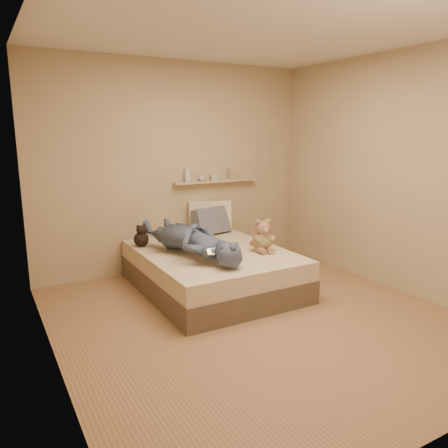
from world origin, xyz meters
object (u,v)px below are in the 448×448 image
person (191,239)px  pillow_cream (210,216)px  bed (212,269)px  teddy_bear (263,238)px  dark_plush (141,237)px  pillow_grey (211,221)px  game_console (216,251)px  wall_shelf (216,181)px

person → pillow_cream: bearing=-137.2°
person → bed: bearing=-176.6°
teddy_bear → dark_plush: size_ratio=1.40×
teddy_bear → pillow_cream: 1.15m
dark_plush → pillow_grey: size_ratio=0.53×
dark_plush → person: 0.69m
game_console → teddy_bear: (0.71, 0.24, -0.00)m
teddy_bear → pillow_cream: pillow_cream is taller
dark_plush → pillow_cream: 1.09m
bed → pillow_grey: pillow_grey is taller
bed → game_console: bearing=-113.9°
bed → teddy_bear: 0.68m
dark_plush → person: (0.35, -0.59, 0.07)m
teddy_bear → wall_shelf: size_ratio=0.31×
dark_plush → wall_shelf: bearing=17.8°
person → wall_shelf: bearing=-139.9°
game_console → wall_shelf: wall_shelf is taller
bed → pillow_cream: size_ratio=3.45×
bed → person: bearing=-167.3°
pillow_cream → dark_plush: bearing=-163.9°
bed → dark_plush: bearing=140.0°
person → wall_shelf: 1.36m
game_console → person: (-0.04, 0.49, 0.02)m
bed → game_console: size_ratio=10.05×
teddy_bear → pillow_grey: size_ratio=0.74×
wall_shelf → dark_plush: bearing=-162.2°
teddy_bear → pillow_grey: teddy_bear is taller
game_console → dark_plush: dark_plush is taller
teddy_bear → pillow_cream: (-0.05, 1.15, 0.05)m
game_console → pillow_cream: bearing=64.6°
game_console → teddy_bear: 0.75m
teddy_bear → wall_shelf: wall_shelf is taller
pillow_cream → teddy_bear: bearing=-87.3°
bed → pillow_cream: 1.02m
game_console → dark_plush: size_ratio=0.72×
dark_plush → pillow_cream: size_ratio=0.48×
pillow_cream → person: bearing=-127.9°
bed → wall_shelf: 1.38m
dark_plush → person: person is taller
bed → dark_plush: dark_plush is taller
bed → pillow_cream: bearing=63.6°
dark_plush → pillow_cream: bearing=16.1°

